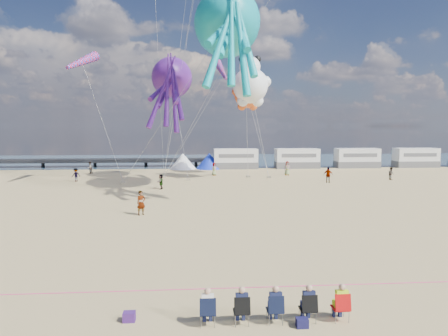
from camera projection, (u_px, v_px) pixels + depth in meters
The scene contains 33 objects.
ground at pixel (198, 250), 20.74m from camera, with size 120.00×120.00×0.00m, color tan.
water at pixel (196, 160), 75.29m from camera, with size 120.00×120.00×0.00m, color #345064.
pier at pixel (17, 161), 62.27m from camera, with size 60.00×3.00×0.50m, color black.
motorhome_0 at pixel (236, 159), 60.69m from camera, with size 6.60×2.50×3.00m, color silver.
motorhome_1 at pixel (297, 158), 61.37m from camera, with size 6.60×2.50×3.00m, color silver.
motorhome_2 at pixel (357, 158), 62.05m from camera, with size 6.60×2.50×3.00m, color silver.
motorhome_3 at pixel (416, 158), 62.73m from camera, with size 6.60×2.50×3.00m, color silver.
tent_white at pixel (183, 161), 60.15m from camera, with size 4.00×4.00×2.40m, color white.
tent_blue at pixel (209, 161), 60.43m from camera, with size 4.00×4.00×2.40m, color #1933CC.
spectator_row at pixel (275, 304), 13.05m from camera, with size 6.10×0.90×1.30m, color black, non-canonical shape.
cooler_purple at pixel (129, 317), 13.19m from camera, with size 0.40×0.30×0.32m, color #3E1B66.
cooler_navy at pixel (302, 323), 12.80m from camera, with size 0.38×0.28×0.30m, color #151440.
rope_line at pixel (199, 289), 15.78m from camera, with size 0.03×0.03×34.00m, color #F2338C.
standing_person at pixel (141, 203), 28.90m from camera, with size 0.65×0.43×1.78m, color tan.
beachgoer_0 at pixel (287, 168), 52.43m from camera, with size 0.67×0.44×1.84m, color #7F6659.
beachgoer_1 at pixel (90, 168), 53.89m from camera, with size 0.80×0.52×1.64m, color #7F6659.
beachgoer_2 at pixel (76, 175), 46.42m from camera, with size 0.76×0.59×1.56m, color #7F6659.
beachgoer_3 at pixel (328, 175), 45.37m from camera, with size 1.17×0.67×1.81m, color #7F6659.
beachgoer_4 at pixel (161, 182), 40.87m from camera, with size 0.90×0.37×1.53m, color #7F6659.
beachgoer_6 at pixel (214, 169), 52.27m from camera, with size 0.60×0.39×1.64m, color #7F6659.
beachgoer_7 at pixel (391, 174), 47.90m from camera, with size 0.73×0.47×1.49m, color #7F6659.
sandbag_a at pixel (123, 182), 45.15m from camera, with size 0.50×0.35×0.22m, color gray.
sandbag_b at pixel (188, 180), 47.20m from camera, with size 0.50×0.35×0.22m, color gray.
sandbag_c at pixel (269, 177), 49.61m from camera, with size 0.50×0.35×0.22m, color gray.
sandbag_d at pixel (248, 176), 50.39m from camera, with size 0.50×0.35×0.22m, color gray.
sandbag_e at pixel (164, 177), 49.87m from camera, with size 0.50×0.35×0.22m, color gray.
kite_octopus_teal at pixel (227, 24), 37.46m from camera, with size 4.81×11.23×12.83m, color #0E9AA6, non-canonical shape.
kite_octopus_purple at pixel (172, 78), 47.35m from camera, with size 4.23×9.87×11.28m, color #581C87, non-canonical shape.
kite_panda at pixel (250, 86), 45.94m from camera, with size 4.95×4.66×6.98m, color white, non-canonical shape.
kite_teddy_orange at pixel (247, 95), 51.48m from camera, with size 4.20×3.95×5.93m, color #EA5A1D, non-canonical shape.
windsock_left at pixel (82, 62), 42.13m from camera, with size 1.10×6.02×6.02m, color red, non-canonical shape.
windsock_mid at pixel (246, 82), 45.74m from camera, with size 1.00×5.70×5.70m, color red, non-canonical shape.
windsock_right at pixel (221, 70), 43.38m from camera, with size 0.90×4.86×4.86m, color red, non-canonical shape.
Camera 1 is at (-0.11, -20.22, 6.43)m, focal length 32.00 mm.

